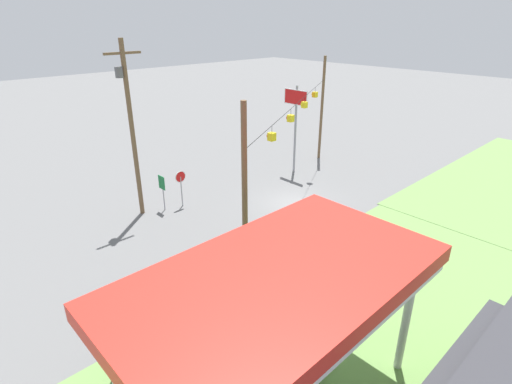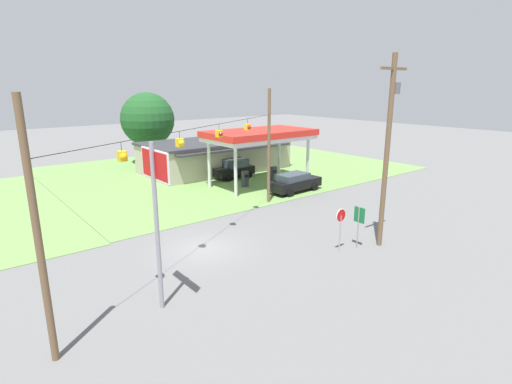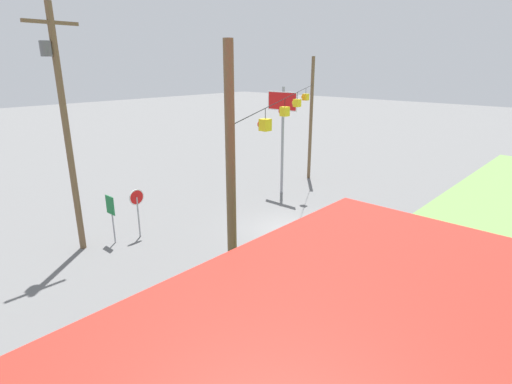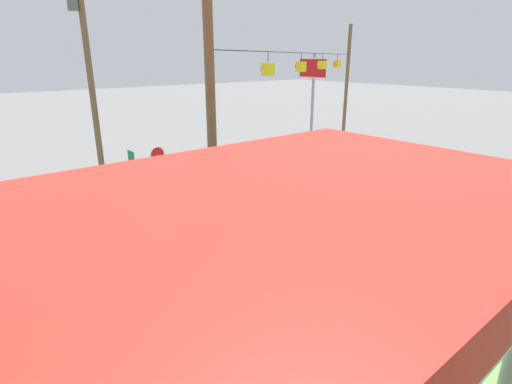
{
  "view_description": "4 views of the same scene",
  "coord_description": "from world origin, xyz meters",
  "px_view_note": "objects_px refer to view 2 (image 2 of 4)",
  "views": [
    {
      "loc": [
        18.97,
        16.24,
        11.65
      ],
      "look_at": [
        4.76,
        1.21,
        2.65
      ],
      "focal_mm": 28.0,
      "sensor_mm": 36.0,
      "label": 1
    },
    {
      "loc": [
        -10.92,
        -18.39,
        9.01
      ],
      "look_at": [
        5.97,
        2.81,
        1.8
      ],
      "focal_mm": 28.0,
      "sensor_mm": 36.0,
      "label": 2
    },
    {
      "loc": [
        15.57,
        11.8,
        8.29
      ],
      "look_at": [
        3.2,
        0.59,
        2.95
      ],
      "focal_mm": 28.0,
      "sensor_mm": 36.0,
      "label": 3
    },
    {
      "loc": [
        14.44,
        13.35,
        6.74
      ],
      "look_at": [
        4.15,
        0.87,
        1.26
      ],
      "focal_mm": 28.0,
      "sensor_mm": 36.0,
      "label": 4
    }
  ],
  "objects_px": {
    "utility_pole_main": "(388,144)",
    "stop_sign_roadside": "(341,220)",
    "gas_station_store": "(216,155)",
    "gas_station_canopy": "(260,136)",
    "car_at_pumps_rear": "(234,168)",
    "fuel_pump_near": "(245,180)",
    "car_at_pumps_front": "(294,182)",
    "fuel_pump_far": "(274,175)",
    "stop_sign_overhead": "(156,192)",
    "tree_behind_station": "(148,119)",
    "route_sign": "(359,219)"
  },
  "relations": [
    {
      "from": "fuel_pump_near",
      "to": "route_sign",
      "type": "distance_m",
      "value": 15.52
    },
    {
      "from": "gas_station_canopy",
      "to": "gas_station_store",
      "type": "bearing_deg",
      "value": 86.36
    },
    {
      "from": "gas_station_canopy",
      "to": "car_at_pumps_front",
      "type": "relative_size",
      "value": 1.91
    },
    {
      "from": "gas_station_canopy",
      "to": "car_at_pumps_rear",
      "type": "relative_size",
      "value": 2.35
    },
    {
      "from": "gas_station_canopy",
      "to": "stop_sign_roadside",
      "type": "relative_size",
      "value": 3.94
    },
    {
      "from": "gas_station_canopy",
      "to": "gas_station_store",
      "type": "relative_size",
      "value": 0.63
    },
    {
      "from": "fuel_pump_far",
      "to": "stop_sign_overhead",
      "type": "relative_size",
      "value": 0.22
    },
    {
      "from": "car_at_pumps_rear",
      "to": "fuel_pump_near",
      "type": "bearing_deg",
      "value": 66.36
    },
    {
      "from": "stop_sign_overhead",
      "to": "route_sign",
      "type": "relative_size",
      "value": 2.91
    },
    {
      "from": "gas_station_store",
      "to": "car_at_pumps_front",
      "type": "bearing_deg",
      "value": -88.87
    },
    {
      "from": "utility_pole_main",
      "to": "car_at_pumps_rear",
      "type": "bearing_deg",
      "value": 79.82
    },
    {
      "from": "gas_station_canopy",
      "to": "fuel_pump_far",
      "type": "xyz_separation_m",
      "value": [
        1.72,
        -0.0,
        -3.89
      ]
    },
    {
      "from": "gas_station_store",
      "to": "car_at_pumps_front",
      "type": "relative_size",
      "value": 3.03
    },
    {
      "from": "fuel_pump_near",
      "to": "route_sign",
      "type": "relative_size",
      "value": 0.64
    },
    {
      "from": "stop_sign_roadside",
      "to": "tree_behind_station",
      "type": "relative_size",
      "value": 0.3
    },
    {
      "from": "utility_pole_main",
      "to": "tree_behind_station",
      "type": "height_order",
      "value": "utility_pole_main"
    },
    {
      "from": "gas_station_store",
      "to": "utility_pole_main",
      "type": "distance_m",
      "value": 24.79
    },
    {
      "from": "stop_sign_roadside",
      "to": "utility_pole_main",
      "type": "height_order",
      "value": "utility_pole_main"
    },
    {
      "from": "gas_station_canopy",
      "to": "gas_station_store",
      "type": "distance_m",
      "value": 8.84
    },
    {
      "from": "fuel_pump_far",
      "to": "stop_sign_roadside",
      "type": "height_order",
      "value": "stop_sign_roadside"
    },
    {
      "from": "fuel_pump_far",
      "to": "stop_sign_overhead",
      "type": "distance_m",
      "value": 23.56
    },
    {
      "from": "tree_behind_station",
      "to": "gas_station_canopy",
      "type": "bearing_deg",
      "value": -78.24
    },
    {
      "from": "gas_station_store",
      "to": "utility_pole_main",
      "type": "bearing_deg",
      "value": -99.97
    },
    {
      "from": "car_at_pumps_rear",
      "to": "utility_pole_main",
      "type": "relative_size",
      "value": 0.39
    },
    {
      "from": "stop_sign_overhead",
      "to": "tree_behind_station",
      "type": "distance_m",
      "value": 33.42
    },
    {
      "from": "gas_station_store",
      "to": "tree_behind_station",
      "type": "distance_m",
      "value": 9.85
    },
    {
      "from": "route_sign",
      "to": "fuel_pump_far",
      "type": "bearing_deg",
      "value": 66.0
    },
    {
      "from": "tree_behind_station",
      "to": "fuel_pump_far",
      "type": "bearing_deg",
      "value": -72.69
    },
    {
      "from": "fuel_pump_far",
      "to": "car_at_pumps_rear",
      "type": "bearing_deg",
      "value": 116.0
    },
    {
      "from": "utility_pole_main",
      "to": "stop_sign_roadside",
      "type": "bearing_deg",
      "value": 160.98
    },
    {
      "from": "gas_station_store",
      "to": "fuel_pump_near",
      "type": "relative_size",
      "value": 10.09
    },
    {
      "from": "gas_station_store",
      "to": "tree_behind_station",
      "type": "bearing_deg",
      "value": 115.69
    },
    {
      "from": "car_at_pumps_rear",
      "to": "utility_pole_main",
      "type": "height_order",
      "value": "utility_pole_main"
    },
    {
      "from": "gas_station_store",
      "to": "fuel_pump_far",
      "type": "height_order",
      "value": "gas_station_store"
    },
    {
      "from": "utility_pole_main",
      "to": "fuel_pump_near",
      "type": "bearing_deg",
      "value": 82.83
    },
    {
      "from": "utility_pole_main",
      "to": "car_at_pumps_front",
      "type": "bearing_deg",
      "value": 69.35
    },
    {
      "from": "fuel_pump_near",
      "to": "stop_sign_overhead",
      "type": "height_order",
      "value": "stop_sign_overhead"
    },
    {
      "from": "car_at_pumps_rear",
      "to": "utility_pole_main",
      "type": "xyz_separation_m",
      "value": [
        -3.52,
        -19.61,
        4.97
      ]
    },
    {
      "from": "car_at_pumps_rear",
      "to": "fuel_pump_far",
      "type": "bearing_deg",
      "value": 114.03
    },
    {
      "from": "gas_station_canopy",
      "to": "fuel_pump_near",
      "type": "height_order",
      "value": "gas_station_canopy"
    },
    {
      "from": "fuel_pump_near",
      "to": "stop_sign_overhead",
      "type": "relative_size",
      "value": 0.22
    },
    {
      "from": "car_at_pumps_front",
      "to": "route_sign",
      "type": "xyz_separation_m",
      "value": [
        -5.79,
        -11.25,
        0.83
      ]
    },
    {
      "from": "gas_station_canopy",
      "to": "car_at_pumps_front",
      "type": "xyz_separation_m",
      "value": [
        0.77,
        -3.88,
        -3.74
      ]
    },
    {
      "from": "stop_sign_overhead",
      "to": "utility_pole_main",
      "type": "bearing_deg",
      "value": -7.14
    },
    {
      "from": "fuel_pump_near",
      "to": "fuel_pump_far",
      "type": "relative_size",
      "value": 1.0
    },
    {
      "from": "fuel_pump_near",
      "to": "stop_sign_overhead",
      "type": "bearing_deg",
      "value": -136.68
    },
    {
      "from": "gas_station_store",
      "to": "stop_sign_overhead",
      "type": "height_order",
      "value": "stop_sign_overhead"
    },
    {
      "from": "car_at_pumps_front",
      "to": "car_at_pumps_rear",
      "type": "relative_size",
      "value": 1.23
    },
    {
      "from": "fuel_pump_far",
      "to": "route_sign",
      "type": "bearing_deg",
      "value": -114.0
    },
    {
      "from": "tree_behind_station",
      "to": "fuel_pump_near",
      "type": "bearing_deg",
      "value": -84.02
    }
  ]
}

